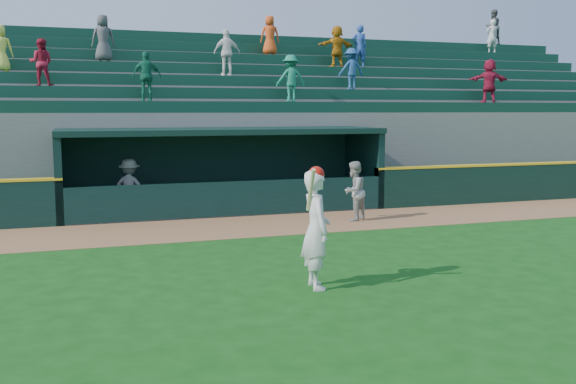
# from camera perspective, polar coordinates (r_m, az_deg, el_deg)

# --- Properties ---
(ground) EXTENTS (120.00, 120.00, 0.00)m
(ground) POSITION_cam_1_polar(r_m,az_deg,el_deg) (12.12, 2.43, -7.03)
(ground) COLOR #134611
(ground) RESTS_ON ground
(warning_track) EXTENTS (40.00, 3.00, 0.01)m
(warning_track) POSITION_cam_1_polar(r_m,az_deg,el_deg) (16.68, -3.62, -3.05)
(warning_track) COLOR #93613A
(warning_track) RESTS_ON ground
(dugout_player_front) EXTENTS (1.00, 0.96, 1.62)m
(dugout_player_front) POSITION_cam_1_polar(r_m,az_deg,el_deg) (17.48, 5.87, 0.08)
(dugout_player_front) COLOR #9D9C98
(dugout_player_front) RESTS_ON ground
(dugout_player_inside) EXTENTS (1.20, 0.96, 1.63)m
(dugout_player_inside) POSITION_cam_1_polar(r_m,az_deg,el_deg) (18.71, -13.89, 0.39)
(dugout_player_inside) COLOR gray
(dugout_player_inside) RESTS_ON ground
(dugout) EXTENTS (9.40, 2.80, 2.46)m
(dugout) POSITION_cam_1_polar(r_m,az_deg,el_deg) (19.49, -6.02, 2.44)
(dugout) COLOR slate
(dugout) RESTS_ON ground
(stands) EXTENTS (34.50, 6.34, 7.55)m
(stands) POSITION_cam_1_polar(r_m,az_deg,el_deg) (23.90, -8.39, 5.79)
(stands) COLOR slate
(stands) RESTS_ON ground
(batter_at_plate) EXTENTS (0.53, 0.86, 2.09)m
(batter_at_plate) POSITION_cam_1_polar(r_m,az_deg,el_deg) (10.78, 2.50, -3.20)
(batter_at_plate) COLOR silver
(batter_at_plate) RESTS_ON ground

